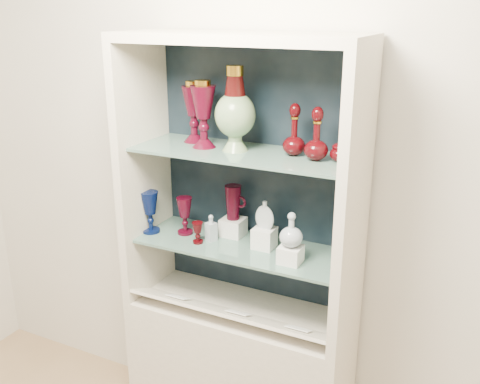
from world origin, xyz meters
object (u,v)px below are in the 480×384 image
at_px(pedestal_lamp_left, 194,112).
at_px(enamel_urn, 235,109).
at_px(lidded_bowl, 340,150).
at_px(ruby_goblet_small, 198,233).
at_px(cobalt_goblet, 150,212).
at_px(pedestal_lamp_right, 203,114).
at_px(ruby_goblet_tall, 185,216).
at_px(cameo_medallion, 349,220).
at_px(ruby_pitcher, 233,202).
at_px(flat_flask, 265,214).
at_px(clear_square_bottle, 211,228).
at_px(clear_round_decanter, 291,231).
at_px(ruby_decanter_b, 317,132).
at_px(ruby_decanter_a, 295,126).

bearing_deg(pedestal_lamp_left, enamel_urn, -14.16).
xyz_separation_m(lidded_bowl, ruby_goblet_small, (-0.59, -0.09, -0.42)).
relative_size(enamel_urn, cobalt_goblet, 1.77).
xyz_separation_m(pedestal_lamp_right, ruby_goblet_tall, (-0.11, 0.00, -0.47)).
relative_size(pedestal_lamp_left, cameo_medallion, 2.24).
bearing_deg(cobalt_goblet, enamel_urn, 8.11).
distance_m(ruby_pitcher, flat_flask, 0.19).
distance_m(enamel_urn, clear_square_bottle, 0.54).
bearing_deg(clear_round_decanter, pedestal_lamp_right, 171.68).
xyz_separation_m(cobalt_goblet, ruby_pitcher, (0.36, 0.13, 0.06)).
relative_size(clear_square_bottle, flat_flask, 0.96).
bearing_deg(pedestal_lamp_right, clear_square_bottle, -17.51).
xyz_separation_m(pedestal_lamp_right, cobalt_goblet, (-0.26, -0.05, -0.46)).
height_order(pedestal_lamp_right, enamel_urn, enamel_urn).
distance_m(enamel_urn, ruby_pitcher, 0.44).
height_order(ruby_decanter_b, cobalt_goblet, ruby_decanter_b).
relative_size(enamel_urn, clear_square_bottle, 2.85).
relative_size(enamel_urn, lidded_bowl, 3.85).
distance_m(enamel_urn, cobalt_goblet, 0.64).
distance_m(pedestal_lamp_left, pedestal_lamp_right, 0.11).
distance_m(clear_square_bottle, clear_round_decanter, 0.41).
bearing_deg(clear_square_bottle, cameo_medallion, 11.33).
height_order(ruby_goblet_small, clear_square_bottle, clear_square_bottle).
distance_m(pedestal_lamp_right, cameo_medallion, 0.74).
bearing_deg(lidded_bowl, ruby_pitcher, 173.66).
xyz_separation_m(cobalt_goblet, ruby_goblet_small, (0.26, -0.01, -0.05)).
distance_m(pedestal_lamp_right, lidded_bowl, 0.59).
height_order(enamel_urn, clear_square_bottle, enamel_urn).
bearing_deg(enamel_urn, clear_square_bottle, -170.15).
height_order(pedestal_lamp_left, cameo_medallion, pedestal_lamp_left).
bearing_deg(enamel_urn, cameo_medallion, 11.67).
height_order(cobalt_goblet, flat_flask, flat_flask).
bearing_deg(ruby_pitcher, cobalt_goblet, -158.57).
relative_size(ruby_pitcher, clear_square_bottle, 1.29).
distance_m(pedestal_lamp_left, clear_round_decanter, 0.67).
bearing_deg(pedestal_lamp_right, ruby_decanter_b, 1.16).
height_order(clear_square_bottle, flat_flask, flat_flask).
height_order(pedestal_lamp_right, lidded_bowl, pedestal_lamp_right).
distance_m(ruby_decanter_a, cameo_medallion, 0.45).
xyz_separation_m(ruby_decanter_b, lidded_bowl, (0.09, 0.02, -0.07)).
relative_size(enamel_urn, ruby_decanter_b, 1.56).
bearing_deg(ruby_goblet_tall, flat_flask, 2.63).
bearing_deg(ruby_goblet_small, ruby_decanter_b, 8.12).
distance_m(ruby_decanter_b, clear_square_bottle, 0.66).
bearing_deg(ruby_pitcher, enamel_urn, -55.83).
bearing_deg(ruby_goblet_small, cobalt_goblet, 177.24).
bearing_deg(pedestal_lamp_right, ruby_decanter_a, 6.13).
height_order(ruby_decanter_b, ruby_pitcher, ruby_decanter_b).
distance_m(ruby_goblet_tall, ruby_goblet_small, 0.13).
distance_m(ruby_decanter_a, ruby_pitcher, 0.48).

